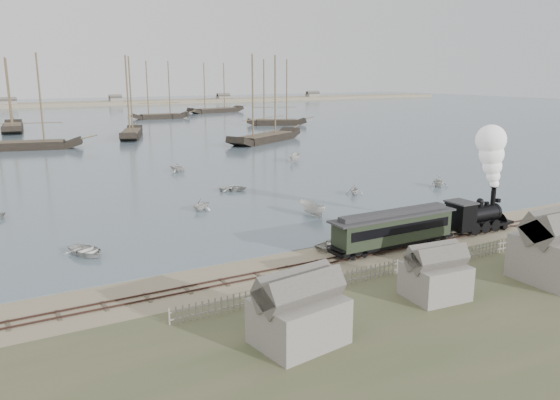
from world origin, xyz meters
TOP-DOWN VIEW (x-y plane):
  - ground at (0.00, 0.00)m, footprint 600.00×600.00m
  - harbor_water at (0.00, 170.00)m, footprint 600.00×336.00m
  - rail_track at (0.00, -2.00)m, footprint 120.00×1.80m
  - picket_fence_west at (-6.50, -7.00)m, footprint 19.00×0.10m
  - picket_fence_east at (12.50, -7.50)m, footprint 15.00×0.10m
  - shed_left at (-10.00, -13.00)m, footprint 5.00×4.00m
  - shed_mid at (2.00, -12.00)m, footprint 4.00×3.50m
  - shed_right at (13.00, -14.00)m, footprint 6.00×5.00m
  - far_spit at (0.00, 250.00)m, footprint 500.00×20.00m
  - locomotive at (18.99, -2.00)m, footprint 8.33×3.11m
  - passenger_coach at (6.74, -2.00)m, footprint 13.05×2.52m
  - beached_dinghy at (2.20, 0.80)m, footprint 3.30×4.21m
  - rowboat_0 at (-18.04, 9.79)m, footprint 4.96×4.35m
  - rowboat_1 at (-3.23, 20.05)m, footprint 3.35×3.52m
  - rowboat_2 at (6.75, 11.65)m, footprint 4.18×1.94m
  - rowboat_3 at (4.47, 28.08)m, footprint 4.08×4.55m
  - rowboat_4 at (30.92, 16.35)m, footprint 4.03×3.86m
  - rowboat_5 at (24.66, 45.33)m, footprint 3.77×3.96m
  - rowboat_7 at (2.78, 45.85)m, footprint 4.08×3.97m
  - rowboat_8 at (17.48, 18.04)m, footprint 3.43×3.39m
  - schooner_2 at (-16.47, 87.38)m, footprint 23.55×10.30m
  - schooner_3 at (8.94, 98.46)m, footprint 11.21×20.70m
  - schooner_4 at (34.12, 74.51)m, footprint 24.64×17.52m
  - schooner_5 at (56.53, 109.64)m, footprint 18.39×10.96m
  - schooner_7 at (-15.81, 130.43)m, footprint 7.84×24.90m
  - schooner_8 at (32.64, 150.53)m, footprint 20.13×4.88m
  - schooner_9 at (61.95, 170.37)m, footprint 25.64×10.89m

SIDE VIEW (x-z plane):
  - ground at x=0.00m, z-range 0.00..0.00m
  - picket_fence_west at x=-6.50m, z-range -0.60..0.60m
  - picket_fence_east at x=12.50m, z-range -0.60..0.60m
  - shed_left at x=-10.00m, z-range -2.05..2.05m
  - shed_mid at x=2.00m, z-range -1.80..1.80m
  - shed_right at x=13.00m, z-range -2.55..2.55m
  - far_spit at x=0.00m, z-range -0.90..0.90m
  - harbor_water at x=0.00m, z-range 0.00..0.06m
  - rail_track at x=0.00m, z-range -0.04..0.12m
  - beached_dinghy at x=2.20m, z-range 0.00..0.79m
  - rowboat_3 at x=4.47m, z-range 0.06..0.84m
  - rowboat_0 at x=-18.04m, z-range 0.06..0.91m
  - rowboat_8 at x=17.48m, z-range 0.06..1.43m
  - rowboat_1 at x=-3.23m, z-range 0.06..1.51m
  - rowboat_5 at x=24.66m, z-range 0.06..1.60m
  - rowboat_2 at x=6.75m, z-range 0.06..1.62m
  - rowboat_7 at x=2.78m, z-range 0.06..1.70m
  - rowboat_4 at x=30.92m, z-range 0.06..1.70m
  - passenger_coach at x=6.74m, z-range 0.43..3.60m
  - locomotive at x=18.99m, z-range -0.42..9.97m
  - schooner_2 at x=-16.47m, z-range 0.06..20.06m
  - schooner_3 at x=8.94m, z-range 0.06..20.06m
  - schooner_4 at x=34.12m, z-range 0.06..20.06m
  - schooner_5 at x=56.53m, z-range 0.06..20.06m
  - schooner_7 at x=-15.81m, z-range 0.06..20.06m
  - schooner_8 at x=32.64m, z-range 0.06..20.06m
  - schooner_9 at x=61.95m, z-range 0.06..20.06m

